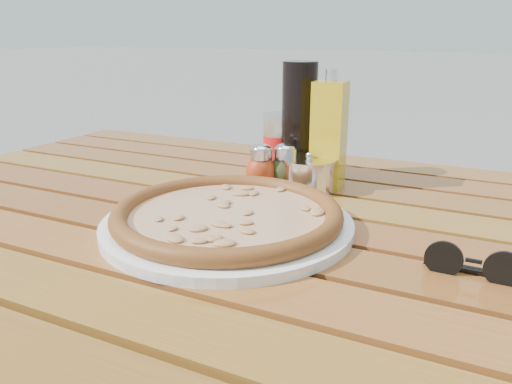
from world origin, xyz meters
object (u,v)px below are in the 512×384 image
at_px(plate, 228,224).
at_px(pizza, 227,214).
at_px(table, 251,258).
at_px(olive_oil_cruet, 329,135).
at_px(pepper_shaker, 261,167).
at_px(parmesan_tin, 309,174).
at_px(sunglasses, 473,265).
at_px(oregano_shaker, 285,166).
at_px(soda_can, 280,144).
at_px(dark_bottle, 299,121).

relative_size(plate, pizza, 0.99).
bearing_deg(table, olive_oil_cruet, 72.64).
height_order(pepper_shaker, parmesan_tin, pepper_shaker).
height_order(plate, olive_oil_cruet, olive_oil_cruet).
xyz_separation_m(plate, pizza, (-0.00, 0.00, 0.02)).
height_order(table, pepper_shaker, pepper_shaker).
height_order(parmesan_tin, sunglasses, parmesan_tin).
bearing_deg(oregano_shaker, table, -86.90).
xyz_separation_m(pizza, soda_can, (-0.05, 0.31, 0.04)).
bearing_deg(table, soda_can, 102.94).
distance_m(plate, pepper_shaker, 0.21).
bearing_deg(soda_can, parmesan_tin, -42.46).
bearing_deg(pizza, oregano_shaker, 91.73).
distance_m(table, sunglasses, 0.35).
distance_m(pizza, olive_oil_cruet, 0.28).
bearing_deg(olive_oil_cruet, dark_bottle, 153.22).
relative_size(olive_oil_cruet, parmesan_tin, 1.97).
height_order(table, dark_bottle, dark_bottle).
height_order(dark_bottle, sunglasses, dark_bottle).
bearing_deg(olive_oil_cruet, parmesan_tin, -118.44).
bearing_deg(pizza, pepper_shaker, 102.29).
relative_size(plate, soda_can, 3.00).
bearing_deg(sunglasses, pizza, 179.15).
bearing_deg(soda_can, olive_oil_cruet, -22.35).
xyz_separation_m(oregano_shaker, olive_oil_cruet, (0.07, 0.04, 0.06)).
xyz_separation_m(oregano_shaker, parmesan_tin, (0.05, -0.00, -0.01)).
height_order(table, olive_oil_cruet, olive_oil_cruet).
height_order(plate, dark_bottle, dark_bottle).
bearing_deg(oregano_shaker, plate, -88.27).
bearing_deg(soda_can, table, -77.06).
bearing_deg(dark_bottle, sunglasses, -42.21).
relative_size(pepper_shaker, olive_oil_cruet, 0.39).
bearing_deg(olive_oil_cruet, table, -107.36).
height_order(olive_oil_cruet, sunglasses, olive_oil_cruet).
relative_size(dark_bottle, sunglasses, 2.00).
bearing_deg(pepper_shaker, oregano_shaker, 31.42).
xyz_separation_m(table, dark_bottle, (-0.01, 0.23, 0.19)).
xyz_separation_m(pepper_shaker, sunglasses, (0.37, -0.21, -0.02)).
height_order(pizza, parmesan_tin, parmesan_tin).
xyz_separation_m(table, parmesan_tin, (0.04, 0.15, 0.11)).
xyz_separation_m(plate, olive_oil_cruet, (0.06, 0.26, 0.09)).
height_order(plate, sunglasses, sunglasses).
bearing_deg(plate, oregano_shaker, 91.73).
bearing_deg(parmesan_tin, table, -104.29).
relative_size(plate, pepper_shaker, 4.39).
xyz_separation_m(dark_bottle, sunglasses, (0.34, -0.31, -0.09)).
bearing_deg(parmesan_tin, oregano_shaker, 175.69).
bearing_deg(plate, olive_oil_cruet, 76.73).
relative_size(table, parmesan_tin, 13.11).
relative_size(pepper_shaker, parmesan_tin, 0.77).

